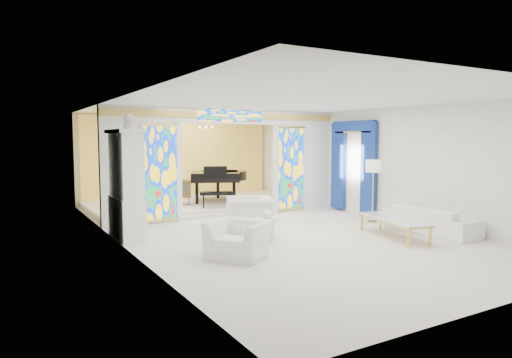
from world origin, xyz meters
TOP-DOWN VIEW (x-y plane):
  - floor at (0.00, 0.00)m, footprint 12.00×12.00m
  - ceiling at (0.00, 0.00)m, footprint 7.00×12.00m
  - wall_back at (0.00, 6.00)m, footprint 7.00×0.02m
  - wall_front at (0.00, -6.00)m, footprint 7.00×0.02m
  - wall_left at (-3.50, 0.00)m, footprint 0.02×12.00m
  - wall_right at (3.50, 0.00)m, footprint 0.02×12.00m
  - partition_wall at (0.00, 2.00)m, footprint 7.00×0.22m
  - stained_glass_left at (-2.03, 1.89)m, footprint 0.90×0.04m
  - stained_glass_right at (2.03, 1.89)m, footprint 0.90×0.04m
  - stained_glass_transom at (0.00, 1.89)m, footprint 2.00×0.04m
  - alcove_platform at (0.00, 4.10)m, footprint 6.80×3.80m
  - gold_curtain_back at (0.00, 5.88)m, footprint 6.70×0.10m
  - chandelier at (0.20, 4.00)m, footprint 0.48×0.48m
  - blue_drapes at (3.40, 0.70)m, footprint 0.14×1.85m
  - china_cabinet at (-3.22, 0.60)m, footprint 0.56×1.46m
  - armchair_left at (-1.89, -2.12)m, footprint 1.34×1.37m
  - armchair_right at (-0.87, -0.71)m, footprint 1.32×1.31m
  - sofa at (2.95, -2.47)m, footprint 0.92×2.16m
  - side_table at (-0.91, -1.56)m, footprint 0.60×0.60m
  - vase at (-0.91, -1.56)m, footprint 0.25×0.25m
  - coffee_table at (1.86, -2.35)m, footprint 1.03×2.05m
  - floor_lamp at (2.81, -0.73)m, footprint 0.46×0.46m
  - grand_piano at (0.67, 4.05)m, footprint 2.56×2.98m
  - tv_console at (-0.83, 3.66)m, footprint 0.77×0.65m

SIDE VIEW (x-z plane):
  - floor at x=0.00m, z-range 0.00..0.00m
  - alcove_platform at x=0.00m, z-range 0.00..0.18m
  - sofa at x=2.95m, z-range 0.00..0.62m
  - armchair_left at x=-1.89m, z-range 0.00..0.67m
  - side_table at x=-0.91m, z-range 0.09..0.66m
  - coffee_table at x=1.86m, z-range 0.18..0.62m
  - armchair_right at x=-0.87m, z-range 0.00..0.91m
  - tv_console at x=-0.83m, z-range 0.29..1.05m
  - vase at x=-0.91m, z-range 0.57..0.78m
  - grand_piano at x=0.67m, z-range 0.38..1.53m
  - china_cabinet at x=-3.22m, z-range -0.19..2.53m
  - stained_glass_left at x=-2.03m, z-range 0.10..2.50m
  - stained_glass_right at x=2.03m, z-range 0.10..2.50m
  - floor_lamp at x=2.81m, z-range 0.58..2.21m
  - wall_back at x=0.00m, z-range 0.00..3.00m
  - wall_front at x=0.00m, z-range 0.00..3.00m
  - wall_left at x=-3.50m, z-range 0.00..3.00m
  - wall_right at x=3.50m, z-range 0.00..3.00m
  - gold_curtain_back at x=0.00m, z-range 0.05..2.95m
  - blue_drapes at x=3.40m, z-range 0.25..2.90m
  - partition_wall at x=0.00m, z-range 0.15..3.15m
  - chandelier at x=0.20m, z-range 2.40..2.70m
  - stained_glass_transom at x=0.00m, z-range 2.65..2.99m
  - ceiling at x=0.00m, z-range 2.99..3.01m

